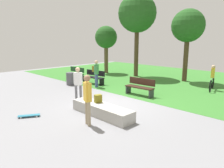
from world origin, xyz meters
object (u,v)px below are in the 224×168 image
concrete_ledge (102,110)px  tree_slender_maple (137,14)px  park_bench_near_lamppost (140,86)px  park_bench_near_path (76,73)px  skater_performing_trick (87,96)px  park_bench_far_right (94,77)px  trash_bin (71,79)px  tree_leaning_ash (188,27)px  cyclist_on_bicycle (212,79)px  backpack_on_ledge (98,99)px  skater_watching (78,82)px  tree_broad_elm (106,38)px  pedestrian_with_backpack (96,71)px  skateboard_by_ledge (29,115)px

concrete_ledge → tree_slender_maple: bearing=120.5°
park_bench_near_lamppost → park_bench_near_path: (-6.30, 0.30, 0.00)m
skater_performing_trick → park_bench_far_right: (-5.23, 4.71, -0.56)m
tree_slender_maple → trash_bin: bearing=-98.9°
tree_leaning_ash → cyclist_on_bicycle: size_ratio=2.80×
concrete_ledge → cyclist_on_bicycle: 7.66m
backpack_on_ledge → skater_watching: 1.96m
trash_bin → park_bench_near_lamppost: bearing=12.7°
backpack_on_ledge → skater_watching: size_ratio=0.19×
skater_performing_trick → tree_leaning_ash: bearing=97.7°
park_bench_near_path → cyclist_on_bicycle: 9.32m
backpack_on_ledge → tree_broad_elm: size_ratio=0.08×
tree_leaning_ash → tree_slender_maple: (-3.83, -0.79, 1.09)m
park_bench_near_lamppost → park_bench_far_right: size_ratio=0.99×
park_bench_near_lamppost → tree_leaning_ash: size_ratio=0.32×
cyclist_on_bicycle → park_bench_near_lamppost: bearing=-119.7°
park_bench_near_lamppost → backpack_on_ledge: bearing=-82.1°
concrete_ledge → tree_broad_elm: tree_broad_elm is taller
skater_performing_trick → skater_watching: skater_performing_trick is taller
backpack_on_ledge → pedestrian_with_backpack: size_ratio=0.19×
skateboard_by_ledge → tree_slender_maple: tree_slender_maple is taller
skater_performing_trick → cyclist_on_bicycle: (1.09, 8.47, -0.41)m
cyclist_on_bicycle → tree_slender_maple: bearing=173.8°
backpack_on_ledge → tree_slender_maple: 10.19m
concrete_ledge → backpack_on_ledge: 0.53m
tree_leaning_ash → tree_slender_maple: bearing=-168.4°
park_bench_far_right → tree_slender_maple: size_ratio=0.26×
skater_performing_trick → skater_watching: 2.98m
skater_performing_trick → skateboard_by_ledge: skater_performing_trick is taller
skater_performing_trick → tree_leaning_ash: (-1.34, 9.94, 2.78)m
park_bench_near_path → tree_broad_elm: size_ratio=0.39×
trash_bin → cyclist_on_bicycle: cyclist_on_bicycle is taller
skateboard_by_ledge → pedestrian_with_backpack: 5.79m
park_bench_near_lamppost → tree_slender_maple: bearing=130.7°
skater_performing_trick → backpack_on_ledge: bearing=122.8°
park_bench_near_path → tree_leaning_ash: 8.67m
tree_leaning_ash → tree_broad_elm: bearing=-169.6°
park_bench_far_right → pedestrian_with_backpack: 1.16m
tree_broad_elm → pedestrian_with_backpack: (3.86, -4.54, -2.08)m
skater_watching → tree_slender_maple: (-2.59, 7.67, 3.94)m
backpack_on_ledge → skateboard_by_ledge: 2.73m
park_bench_far_right → tree_broad_elm: 5.62m
park_bench_far_right → park_bench_near_path: same height
tree_broad_elm → cyclist_on_bicycle: 9.64m
park_bench_near_lamppost → pedestrian_with_backpack: bearing=-173.6°
backpack_on_ledge → skater_performing_trick: size_ratio=0.18×
backpack_on_ledge → skater_performing_trick: bearing=-130.7°
concrete_ledge → skateboard_by_ledge: 2.80m
skater_watching → pedestrian_with_backpack: bearing=123.8°
tree_slender_maple → concrete_ledge: bearing=-59.5°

